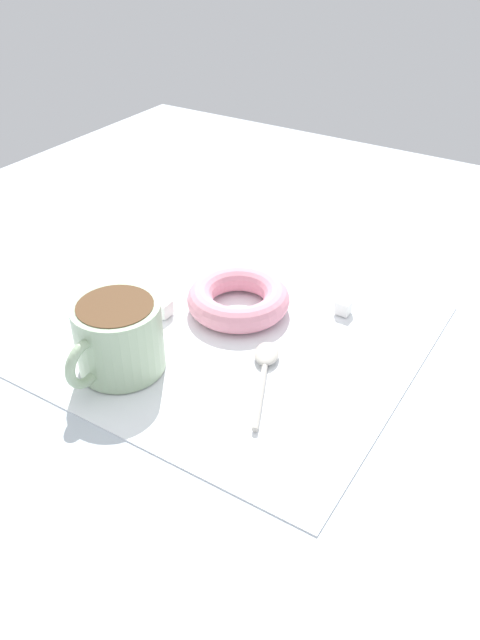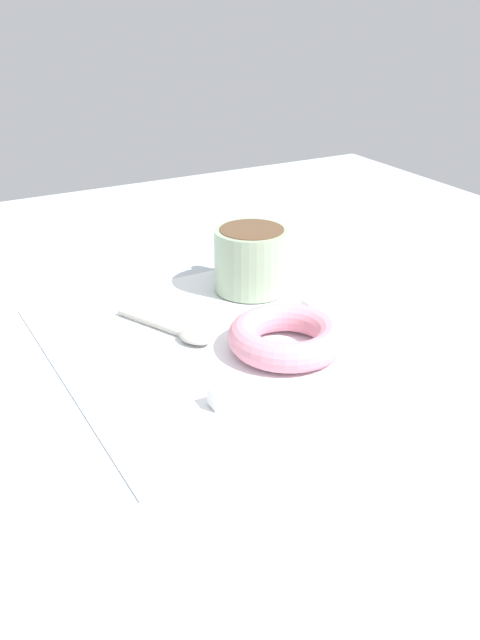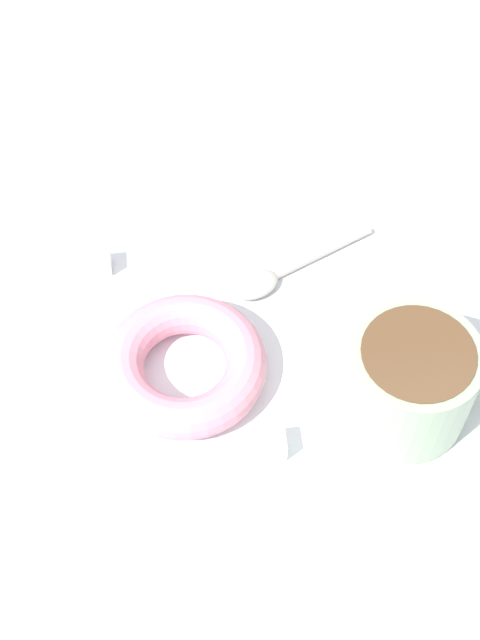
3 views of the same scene
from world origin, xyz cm
name	(u,v)px [view 3 (image 3 of 3)]	position (x,y,z in cm)	size (l,w,h in cm)	color
ground_plane	(217,321)	(0.00, 0.00, -1.00)	(120.00, 120.00, 2.00)	#B2BCC6
napkin	(240,337)	(1.39, -2.35, 0.15)	(34.34, 34.34, 0.30)	white
coffee_cup	(413,380)	(11.56, -9.29, 3.92)	(10.95, 8.18, 6.97)	#9EB793
donut	(185,365)	(-2.64, -5.07, 1.68)	(11.01, 11.01, 2.77)	pink
spoon	(273,276)	(4.34, 2.30, 0.70)	(11.55, 6.33, 0.90)	#B7B2A8
sugar_cube	(273,445)	(2.46, -11.33, 1.11)	(1.63, 1.63, 1.63)	white
sugar_cube_extra	(101,262)	(-8.04, 4.80, 1.04)	(1.48, 1.48, 1.48)	white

